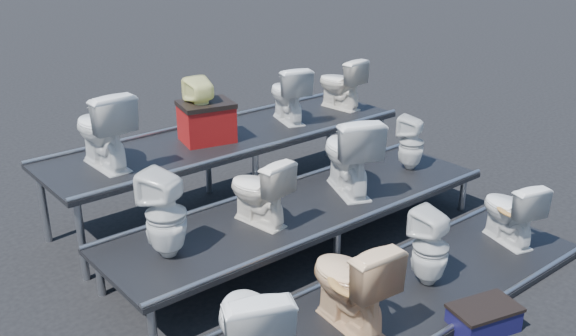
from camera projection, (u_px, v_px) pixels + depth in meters
ground at (304, 247)px, 6.58m from camera, size 80.00×80.00×0.00m
tier_front at (401, 299)px, 5.63m from camera, size 4.20×1.20×0.06m
tier_mid at (304, 227)px, 6.49m from camera, size 4.20×1.20×0.46m
tier_back at (231, 171)px, 7.35m from camera, size 4.20×1.20×0.86m
toilet_0 at (250, 328)px, 4.50m from camera, size 0.76×0.94×0.84m
toilet_1 at (350, 282)px, 5.09m from camera, size 0.52×0.83×0.81m
toilet_2 at (430, 248)px, 5.70m from camera, size 0.34×0.35×0.72m
toilet_3 at (510, 211)px, 6.44m from camera, size 0.55×0.75×0.68m
toilet_4 at (166, 215)px, 5.36m from camera, size 0.46×0.47×0.77m
toilet_5 at (259, 190)px, 5.95m from camera, size 0.46×0.70×0.66m
toilet_6 at (349, 153)px, 6.60m from camera, size 0.76×0.95×0.85m
toilet_7 at (411, 143)px, 7.22m from camera, size 0.35×0.36×0.62m
toilet_8 at (102, 129)px, 6.18m from camera, size 0.45×0.77×0.78m
toilet_9 at (202, 111)px, 6.85m from camera, size 0.36×0.36×0.71m
toilet_10 at (288, 93)px, 7.56m from camera, size 0.55×0.74×0.67m
toilet_11 at (340, 83)px, 8.07m from camera, size 0.42×0.67×0.65m
red_crate at (207, 124)px, 6.95m from camera, size 0.62×0.54×0.39m
step_stool at (483, 319)px, 5.24m from camera, size 0.60×0.45×0.19m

